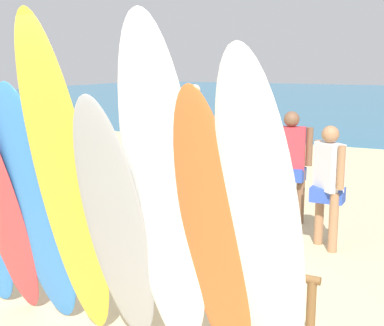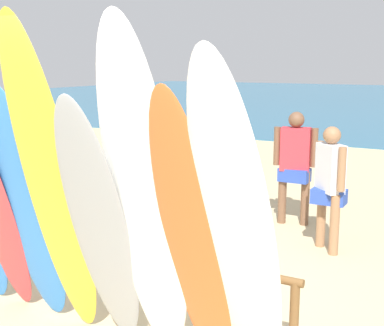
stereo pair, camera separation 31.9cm
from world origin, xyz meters
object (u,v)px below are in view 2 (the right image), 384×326
Objects in this scene: surfboard_yellow_5 at (52,187)px; beach_chair_red at (13,183)px; beachgoer_near_rack at (330,180)px; surfboard_orange_8 at (193,239)px; surfboard_blue_4 at (27,207)px; beachgoer_photographing at (295,160)px; surfboard_white_9 at (237,234)px; surfboard_white_7 at (144,201)px; beachgoer_strolling at (209,117)px; surfboard_grey_6 at (100,228)px; beach_chair_blue at (12,168)px; surfboard_rack at (92,250)px.

beach_chair_red is (-3.28, 2.54, -0.85)m from surfboard_yellow_5.
surfboard_yellow_5 reaches higher than beachgoer_near_rack.
surfboard_blue_4 is at bearing -177.26° from surfboard_orange_8.
surfboard_white_9 is at bearing 91.78° from beachgoer_photographing.
surfboard_white_7 reaches higher than beachgoer_strolling.
surfboard_grey_6 is 3.93m from beachgoer_photographing.
beachgoer_photographing reaches higher than beachgoer_near_rack.
beachgoer_near_rack is 1.80× the size of beach_chair_blue.
beachgoer_near_rack is at bearing 30.70° from beach_chair_red.
surfboard_yellow_5 is at bearing -15.11° from surfboard_blue_4.
surfboard_white_9 reaches higher than surfboard_grey_6.
surfboard_grey_6 is at bearing 118.44° from beachgoer_near_rack.
beachgoer_photographing is at bearing 20.49° from beach_chair_blue.
surfboard_yellow_5 reaches higher than surfboard_blue_4.
beachgoer_strolling is (-2.68, 7.70, -0.30)m from surfboard_yellow_5.
beachgoer_near_rack is at bearing 92.70° from surfboard_orange_8.
surfboard_rack is 1.47× the size of surfboard_yellow_5.
surfboard_grey_6 is at bearing -174.29° from surfboard_orange_8.
surfboard_white_9 reaches higher than surfboard_rack.
surfboard_rack is 1.92m from surfboard_white_9.
beachgoer_near_rack is 1.07m from beachgoer_photographing.
beach_chair_red is at bearing 146.42° from surfboard_white_7.
surfboard_rack is at bearing 165.56° from surfboard_white_9.
surfboard_white_9 is 1.56× the size of beachgoer_photographing.
surfboard_orange_8 is (0.77, 0.02, 0.04)m from surfboard_grey_6.
beach_chair_blue is (-4.95, 3.27, -0.84)m from surfboard_white_7.
beachgoer_strolling is (-4.20, 7.70, -0.18)m from surfboard_white_9.
surfboard_white_7 is 1.75× the size of beachgoer_near_rack.
surfboard_white_9 is at bearing -2.56° from surfboard_blue_4.
surfboard_rack is 1.83× the size of surfboard_blue_4.
surfboard_blue_4 reaches higher than beach_chair_red.
beachgoer_strolling is at bearing 106.41° from beach_chair_red.
surfboard_orange_8 reaches higher than beach_chair_red.
beachgoer_near_rack reaches higher than beach_chair_blue.
surfboard_rack is 1.50× the size of surfboard_white_7.
surfboard_blue_4 is 1.57m from surfboard_orange_8.
surfboard_orange_8 is at bearing -18.86° from beach_chair_blue.
beach_chair_blue is (-1.47, -4.39, -0.56)m from beachgoer_strolling.
surfboard_grey_6 is at bearing -176.58° from surfboard_white_9.
surfboard_orange_8 reaches higher than beachgoer_strolling.
beachgoer_photographing is (-0.69, 0.82, 0.04)m from beachgoer_near_rack.
surfboard_yellow_5 reaches higher than beach_chair_red.
beach_chair_red is (-0.60, -5.16, -0.55)m from beachgoer_strolling.
beachgoer_near_rack is at bearing 60.01° from surfboard_rack.
beachgoer_near_rack is (0.46, 3.11, -0.41)m from surfboard_white_7.
surfboard_orange_8 is 1.40× the size of beachgoer_photographing.
beachgoer_strolling is 4.67m from beach_chair_blue.
surfboard_orange_8 is 0.37m from surfboard_white_9.
surfboard_grey_6 is at bearing -171.42° from beachgoer_strolling.
beachgoer_strolling is (-3.95, 4.55, 0.13)m from beachgoer_near_rack.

